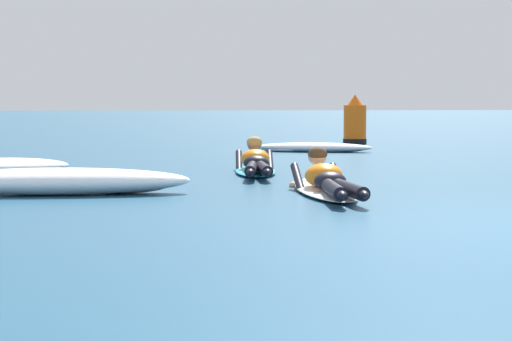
% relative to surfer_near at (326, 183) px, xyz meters
% --- Properties ---
extents(ground_plane, '(120.00, 120.00, 0.00)m').
position_rel_surfer_near_xyz_m(ground_plane, '(1.69, 7.18, -0.14)').
color(ground_plane, navy).
extents(surfer_near, '(0.61, 2.71, 0.55)m').
position_rel_surfer_near_xyz_m(surfer_near, '(0.00, 0.00, 0.00)').
color(surfer_near, white).
rests_on(surfer_near, ground).
extents(surfer_far, '(0.65, 2.60, 0.54)m').
position_rel_surfer_near_xyz_m(surfer_far, '(-0.53, 2.81, 0.01)').
color(surfer_far, '#2DB2D1').
rests_on(surfer_far, ground).
extents(whitewater_mid_left, '(2.94, 0.70, 0.29)m').
position_rel_surfer_near_xyz_m(whitewater_mid_left, '(-2.90, 0.29, -0.00)').
color(whitewater_mid_left, white).
rests_on(whitewater_mid_left, ground).
extents(whitewater_mid_right, '(2.29, 1.12, 0.18)m').
position_rel_surfer_near_xyz_m(whitewater_mid_right, '(1.02, 7.92, -0.05)').
color(whitewater_mid_right, white).
rests_on(whitewater_mid_right, ground).
extents(channel_marker_buoy, '(0.53, 0.53, 1.11)m').
position_rel_surfer_near_xyz_m(channel_marker_buoy, '(2.37, 10.88, 0.31)').
color(channel_marker_buoy, '#EA5B0F').
rests_on(channel_marker_buoy, ground).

